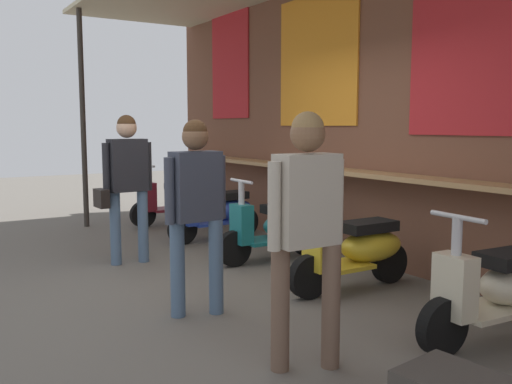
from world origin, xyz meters
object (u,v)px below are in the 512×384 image
scooter_blue (220,211)px  scooter_cream (502,288)px  shopper_passing (196,197)px  shopper_with_handbag (127,174)px  scooter_yellow (358,249)px  shopper_browsing (307,214)px  scooter_teal (278,227)px  scooter_maroon (177,200)px

scooter_blue → scooter_cream: size_ratio=1.00×
scooter_cream → shopper_passing: (-1.67, -1.63, 0.59)m
scooter_cream → shopper_with_handbag: size_ratio=0.84×
scooter_yellow → scooter_cream: bearing=90.7°
shopper_with_handbag → shopper_browsing: bearing=-1.9°
scooter_cream → shopper_browsing: shopper_browsing is taller
shopper_browsing → shopper_with_handbag: bearing=-178.4°
scooter_teal → scooter_blue: bearing=-88.7°
scooter_blue → scooter_teal: bearing=86.5°
scooter_teal → shopper_with_handbag: size_ratio=0.84×
scooter_yellow → shopper_passing: 1.74m
scooter_maroon → shopper_browsing: 5.58m
scooter_blue → shopper_with_handbag: shopper_with_handbag is taller
scooter_teal → scooter_yellow: size_ratio=1.00×
scooter_blue → shopper_passing: size_ratio=0.87×
shopper_with_handbag → shopper_browsing: shopper_with_handbag is taller
shopper_passing → shopper_browsing: bearing=2.2°
shopper_passing → scooter_cream: bearing=40.4°
scooter_teal → shopper_with_handbag: bearing=-25.5°
scooter_yellow → shopper_with_handbag: 2.69m
scooter_maroon → shopper_passing: 4.40m
scooter_teal → shopper_with_handbag: shopper_with_handbag is taller
shopper_with_handbag → scooter_maroon: bearing=141.1°
scooter_teal → shopper_browsing: shopper_browsing is taller
scooter_teal → shopper_browsing: size_ratio=0.85×
scooter_maroon → scooter_yellow: (4.20, 0.00, 0.00)m
scooter_maroon → scooter_yellow: 4.20m
scooter_yellow → shopper_with_handbag: bearing=-53.6°
scooter_teal → scooter_cream: same height
scooter_maroon → shopper_with_handbag: (2.07, -1.53, 0.63)m
scooter_teal → shopper_browsing: 2.97m
shopper_with_handbag → scooter_cream: bearing=20.2°
scooter_teal → shopper_passing: size_ratio=0.87×
shopper_with_handbag → shopper_browsing: (3.27, 0.04, -0.01)m
scooter_teal → shopper_with_handbag: (-0.77, -1.53, 0.63)m
scooter_blue → scooter_yellow: same height
scooter_cream → scooter_yellow: bearing=-85.8°
scooter_blue → scooter_yellow: (2.77, 0.00, 0.00)m
scooter_teal → scooter_yellow: bearing=91.3°
scooter_blue → shopper_browsing: (3.91, -1.49, 0.62)m
scooter_yellow → shopper_with_handbag: (-2.13, -1.53, 0.63)m
scooter_maroon → shopper_passing: bearing=66.5°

